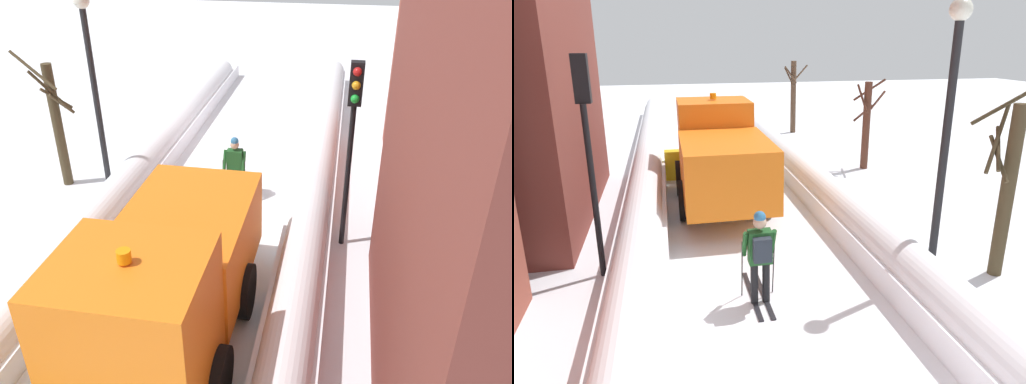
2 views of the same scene
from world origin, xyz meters
TOP-DOWN VIEW (x-y plane):
  - ground_plane at (0.00, 10.00)m, footprint 80.00×80.00m
  - snowbank_left at (-2.53, 10.00)m, footprint 1.10×36.00m
  - snowbank_right at (2.53, 10.00)m, footprint 1.10×36.00m
  - plow_truck at (-0.39, 9.36)m, footprint 3.20×5.98m
  - skier at (-0.36, 3.65)m, footprint 0.62×1.80m
  - traffic_light_pole at (-3.33, 5.51)m, footprint 0.28×0.42m
  - street_lamp at (3.27, 3.89)m, footprint 0.40×0.40m
  - bare_tree_near at (4.64, 3.72)m, footprint 1.38×1.03m
  - bare_tree_mid at (5.41, 12.21)m, footprint 1.14×1.14m
  - bare_tree_far at (4.69, 19.85)m, footprint 1.12×1.32m

SIDE VIEW (x-z plane):
  - ground_plane at x=0.00m, z-range 0.00..0.00m
  - snowbank_right at x=2.53m, z-range -0.07..0.91m
  - snowbank_left at x=-2.53m, z-range -0.05..1.12m
  - skier at x=-0.36m, z-range 0.10..1.91m
  - plow_truck at x=-0.39m, z-range -0.08..3.04m
  - bare_tree_mid at x=5.41m, z-range 0.04..3.39m
  - bare_tree_near at x=4.64m, z-range -0.07..3.86m
  - bare_tree_far at x=4.69m, z-range 0.09..3.75m
  - traffic_light_pole at x=-3.33m, z-range 0.89..5.32m
  - street_lamp at x=3.27m, z-range 0.70..6.06m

